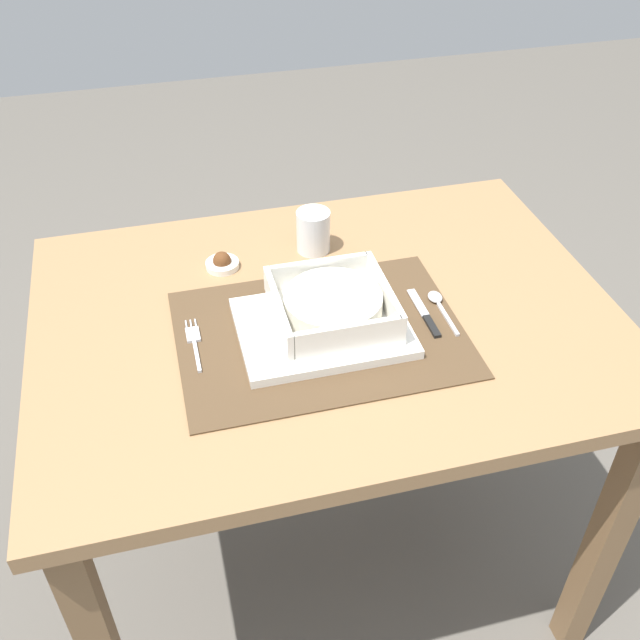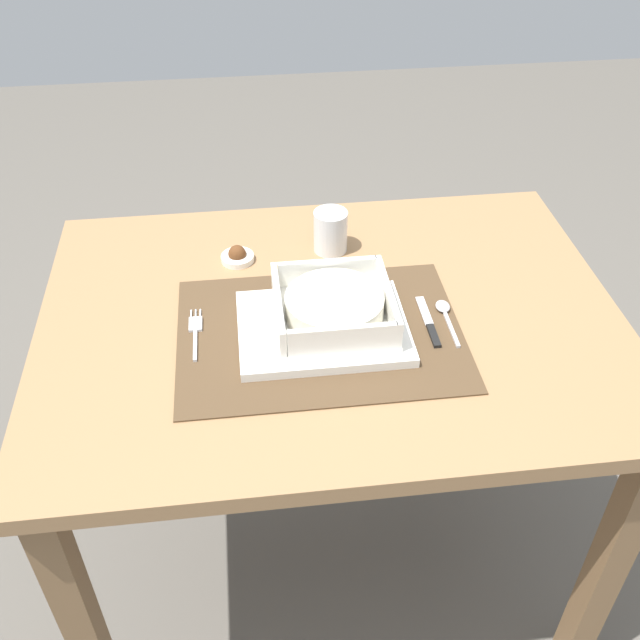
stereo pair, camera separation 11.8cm
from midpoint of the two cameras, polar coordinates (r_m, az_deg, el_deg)
ground_plane at (r=1.78m, az=-1.59°, el=-17.84°), size 6.00×6.00×0.00m
dining_table at (r=1.30m, az=-2.07°, el=-3.05°), size 0.99×0.73×0.71m
placemat at (r=1.20m, az=-2.82°, el=-1.17°), size 0.47×0.34×0.00m
serving_plate at (r=1.19m, az=-2.63°, el=-0.71°), size 0.28×0.21×0.02m
porridge_bowl at (r=1.18m, az=-1.90°, el=0.93°), size 0.19×0.19×0.06m
fork at (r=1.20m, az=-12.59°, el=-1.70°), size 0.02×0.13×0.00m
spoon at (r=1.26m, az=6.56°, el=1.33°), size 0.02×0.12×0.01m
butter_knife at (r=1.23m, az=5.55°, el=0.24°), size 0.01×0.13×0.01m
drinking_glass at (r=1.38m, az=-2.99°, el=6.69°), size 0.06×0.06×0.08m
condiment_saucer at (r=1.36m, az=-10.12°, el=4.33°), size 0.06×0.06×0.03m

